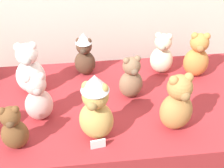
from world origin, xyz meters
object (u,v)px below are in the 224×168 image
(teddy_bear_caramel, at_px, (177,104))
(teddy_bear_snow, at_px, (30,70))
(teddy_bear_chestnut, at_px, (14,129))
(teddy_bear_ginger, at_px, (197,56))
(teddy_bear_blush, at_px, (38,99))
(teddy_bear_mocha, at_px, (131,78))
(display_table, at_px, (112,148))
(teddy_bear_cream, at_px, (162,54))
(teddy_bear_honey, at_px, (96,108))
(teddy_bear_cocoa, at_px, (84,55))

(teddy_bear_caramel, xyz_separation_m, teddy_bear_snow, (-0.72, 0.37, -0.00))
(teddy_bear_chestnut, distance_m, teddy_bear_ginger, 1.09)
(teddy_bear_chestnut, bearing_deg, teddy_bear_snow, 79.83)
(teddy_bear_caramel, bearing_deg, teddy_bear_blush, 156.94)
(teddy_bear_blush, height_order, teddy_bear_mocha, teddy_bear_blush)
(display_table, height_order, teddy_bear_cream, teddy_bear_cream)
(display_table, distance_m, teddy_bear_blush, 0.64)
(teddy_bear_mocha, xyz_separation_m, teddy_bear_ginger, (0.41, 0.15, 0.01))
(teddy_bear_honey, xyz_separation_m, teddy_bear_cocoa, (-0.03, 0.52, -0.04))
(teddy_bear_caramel, height_order, teddy_bear_cocoa, teddy_bear_caramel)
(teddy_bear_blush, height_order, teddy_bear_ginger, teddy_bear_ginger)
(teddy_bear_cream, height_order, teddy_bear_mocha, teddy_bear_cream)
(display_table, xyz_separation_m, teddy_bear_snow, (-0.43, 0.15, 0.53))
(teddy_bear_blush, relative_size, teddy_bear_cocoa, 0.98)
(teddy_bear_caramel, height_order, teddy_bear_mocha, teddy_bear_caramel)
(display_table, xyz_separation_m, teddy_bear_cocoa, (-0.13, 0.28, 0.52))
(teddy_bear_caramel, relative_size, teddy_bear_blush, 1.16)
(teddy_bear_blush, xyz_separation_m, teddy_bear_cocoa, (0.24, 0.36, 0.01))
(teddy_bear_caramel, distance_m, teddy_bear_cocoa, 0.65)
(teddy_bear_honey, height_order, teddy_bear_ginger, teddy_bear_honey)
(teddy_bear_cream, distance_m, teddy_bear_mocha, 0.30)
(display_table, relative_size, teddy_bear_snow, 5.36)
(teddy_bear_honey, distance_m, teddy_bear_chestnut, 0.38)
(teddy_bear_cocoa, bearing_deg, teddy_bear_ginger, 2.97)
(teddy_bear_caramel, height_order, teddy_bear_honey, teddy_bear_honey)
(teddy_bear_caramel, xyz_separation_m, teddy_bear_honey, (-0.38, -0.02, 0.03))
(teddy_bear_honey, bearing_deg, teddy_bear_cream, 68.87)
(teddy_bear_caramel, height_order, teddy_bear_ginger, teddy_bear_caramel)
(teddy_bear_caramel, xyz_separation_m, teddy_bear_cream, (0.04, 0.47, -0.02))
(teddy_bear_blush, xyz_separation_m, teddy_bear_ginger, (0.89, 0.28, 0.01))
(teddy_bear_mocha, height_order, teddy_bear_chestnut, teddy_bear_mocha)
(display_table, relative_size, teddy_bear_blush, 6.16)
(teddy_bear_snow, bearing_deg, teddy_bear_cream, 4.88)
(teddy_bear_caramel, relative_size, teddy_bear_chestnut, 1.31)
(teddy_bear_cream, relative_size, teddy_bear_ginger, 0.93)
(teddy_bear_mocha, bearing_deg, teddy_bear_blush, -177.04)
(teddy_bear_ginger, bearing_deg, display_table, -148.51)
(display_table, relative_size, teddy_bear_caramel, 5.30)
(teddy_bear_ginger, height_order, teddy_bear_snow, teddy_bear_snow)
(teddy_bear_blush, bearing_deg, teddy_bear_cream, 10.79)
(teddy_bear_blush, relative_size, teddy_bear_honey, 0.76)
(teddy_bear_cream, bearing_deg, teddy_bear_ginger, 4.76)
(teddy_bear_snow, bearing_deg, teddy_bear_ginger, -0.10)
(teddy_bear_blush, bearing_deg, display_table, -2.13)
(teddy_bear_mocha, xyz_separation_m, teddy_bear_honey, (-0.21, -0.28, 0.06))
(teddy_bear_ginger, bearing_deg, teddy_bear_blush, -151.71)
(teddy_bear_caramel, xyz_separation_m, teddy_bear_ginger, (0.24, 0.41, -0.01))
(teddy_bear_cocoa, bearing_deg, display_table, -54.36)
(teddy_bear_blush, relative_size, teddy_bear_cream, 1.03)
(teddy_bear_blush, xyz_separation_m, teddy_bear_chestnut, (-0.10, -0.18, -0.01))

